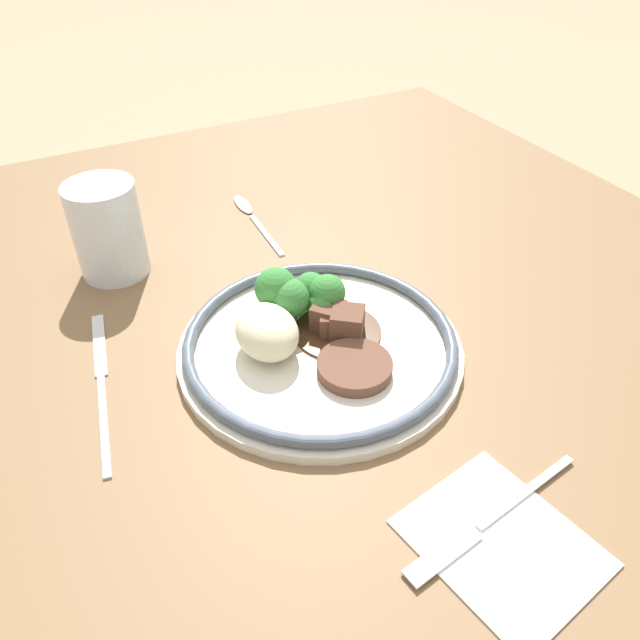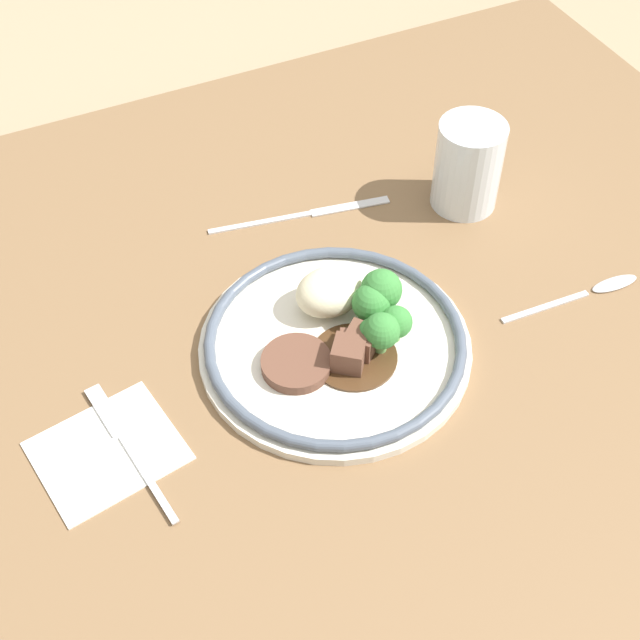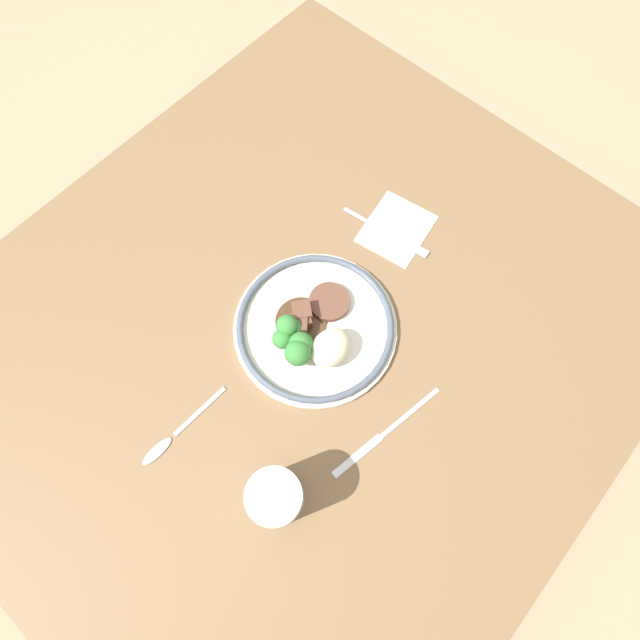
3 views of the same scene
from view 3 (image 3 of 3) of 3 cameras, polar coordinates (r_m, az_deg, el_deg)
ground_plane at (r=0.92m, az=-1.82°, el=-1.68°), size 8.00×8.00×0.00m
dining_table at (r=0.89m, az=-1.87°, el=-1.16°), size 1.22×1.07×0.05m
napkin at (r=0.96m, az=8.92°, el=10.12°), size 0.15×0.13×0.00m
plate at (r=0.85m, az=-0.73°, el=-1.02°), size 0.28×0.28×0.07m
juice_glass at (r=0.77m, az=-4.95°, el=-19.53°), size 0.08×0.08×0.11m
fork at (r=0.95m, az=8.40°, el=9.46°), size 0.04×0.18×0.00m
knife at (r=0.83m, az=7.31°, el=-12.77°), size 0.22×0.05×0.00m
spoon at (r=0.86m, az=-16.98°, el=-13.09°), size 0.17×0.02×0.01m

